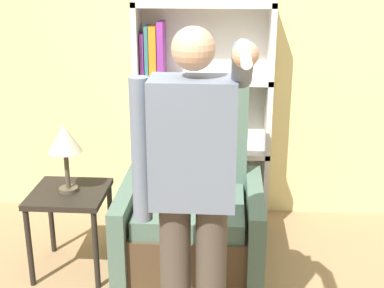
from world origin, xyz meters
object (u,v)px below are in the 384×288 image
(bookcase, at_px, (192,117))
(person_standing, at_px, (192,192))
(table_lamp, at_px, (65,141))
(side_table, at_px, (70,204))
(armchair, at_px, (192,218))

(bookcase, distance_m, person_standing, 1.73)
(bookcase, relative_size, table_lamp, 3.80)
(table_lamp, bearing_deg, side_table, 180.00)
(armchair, height_order, person_standing, person_standing)
(person_standing, distance_m, table_lamp, 1.22)
(armchair, xyz_separation_m, side_table, (-0.80, -0.04, 0.10))
(person_standing, bearing_deg, table_lamp, 135.06)
(side_table, bearing_deg, person_standing, -44.94)
(bookcase, distance_m, armchair, 0.94)
(person_standing, xyz_separation_m, side_table, (-0.87, 0.86, -0.50))
(side_table, relative_size, table_lamp, 1.27)
(bookcase, bearing_deg, person_standing, -85.74)
(armchair, relative_size, table_lamp, 2.76)
(armchair, relative_size, side_table, 2.17)
(bookcase, relative_size, armchair, 1.38)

